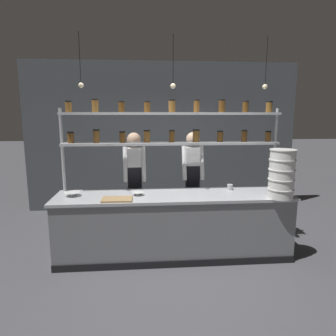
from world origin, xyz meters
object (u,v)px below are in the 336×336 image
prep_bowl_center_front (138,194)px  serving_cup_front (230,187)px  cutting_board (117,199)px  container_stack (282,174)px  chef_left (135,178)px  prep_bowl_near_left (72,194)px  chef_center (192,177)px  spice_shelf_unit (171,131)px

prep_bowl_center_front → serving_cup_front: size_ratio=1.99×
cutting_board → container_stack: bearing=-2.0°
chef_left → prep_bowl_near_left: size_ratio=8.32×
container_stack → prep_bowl_near_left: bearing=173.4°
chef_left → prep_bowl_near_left: (-0.85, -0.64, -0.08)m
chef_left → serving_cup_front: bearing=-21.0°
chef_center → chef_left: bearing=-176.0°
chef_center → cutting_board: chef_center is taller
chef_center → serving_cup_front: (0.48, -0.52, -0.06)m
prep_bowl_near_left → prep_bowl_center_front: 0.91m
spice_shelf_unit → serving_cup_front: 1.22m
prep_bowl_near_left → container_stack: bearing=-6.6°
prep_bowl_near_left → serving_cup_front: size_ratio=2.53×
chef_left → chef_center: size_ratio=1.00×
chef_center → container_stack: size_ratio=2.64×
chef_left → chef_center: 0.95m
chef_left → container_stack: size_ratio=2.64×
spice_shelf_unit → chef_left: size_ratio=1.84×
spice_shelf_unit → container_stack: spice_shelf_unit is taller
container_stack → cutting_board: container_stack is taller
prep_bowl_center_front → prep_bowl_near_left: bearing=178.5°
chef_center → prep_bowl_center_front: size_ratio=10.59×
chef_left → serving_cup_front: 1.51m
prep_bowl_near_left → serving_cup_front: (2.29, 0.17, 0.01)m
chef_left → cutting_board: (-0.21, -0.89, -0.09)m
chef_center → cutting_board: 1.50m
container_stack → prep_bowl_center_front: bearing=171.1°
container_stack → serving_cup_front: container_stack is taller
prep_bowl_near_left → chef_center: bearing=20.8°
cutting_board → prep_bowl_near_left: (-0.64, 0.25, 0.02)m
container_stack → prep_bowl_near_left: container_stack is taller
spice_shelf_unit → prep_bowl_near_left: 1.68m
spice_shelf_unit → chef_left: (-0.57, 0.33, -0.77)m
chef_left → prep_bowl_near_left: bearing=-145.9°
container_stack → chef_left: bearing=154.2°
prep_bowl_near_left → prep_bowl_center_front: prep_bowl_near_left is taller
chef_left → prep_bowl_center_front: bearing=-87.8°
chef_center → prep_bowl_center_front: chef_center is taller
chef_center → container_stack: bearing=-43.2°
prep_bowl_center_front → spice_shelf_unit: bearing=32.7°
spice_shelf_unit → chef_left: spice_shelf_unit is taller
container_stack → prep_bowl_near_left: (-2.84, 0.33, -0.31)m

